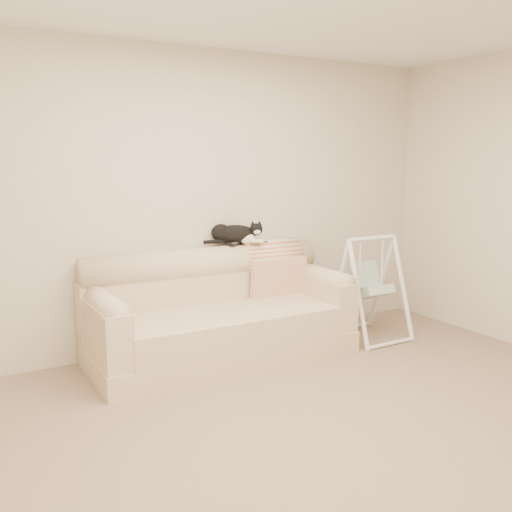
{
  "coord_description": "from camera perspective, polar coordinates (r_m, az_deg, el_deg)",
  "views": [
    {
      "loc": [
        -1.99,
        -2.61,
        1.66
      ],
      "look_at": [
        0.22,
        1.27,
        0.9
      ],
      "focal_mm": 40.0,
      "sensor_mm": 36.0,
      "label": 1
    }
  ],
  "objects": [
    {
      "name": "ground_plane",
      "position": [
        3.68,
        7.19,
        -17.19
      ],
      "size": [
        5.0,
        5.0,
        0.0
      ],
      "primitive_type": "plane",
      "color": "#7B654F",
      "rests_on": "ground"
    },
    {
      "name": "room_shell",
      "position": [
        3.29,
        7.75,
        7.31
      ],
      "size": [
        5.04,
        4.04,
        2.6
      ],
      "color": "beige",
      "rests_on": "ground"
    },
    {
      "name": "sofa",
      "position": [
        4.87,
        -3.81,
        -5.93
      ],
      "size": [
        2.2,
        0.93,
        0.9
      ],
      "color": "#C8B58C",
      "rests_on": "ground"
    },
    {
      "name": "remote_a",
      "position": [
        5.11,
        -1.98,
        1.23
      ],
      "size": [
        0.18,
        0.12,
        0.03
      ],
      "color": "black",
      "rests_on": "sofa"
    },
    {
      "name": "remote_b",
      "position": [
        5.2,
        0.2,
        1.36
      ],
      "size": [
        0.18,
        0.1,
        0.02
      ],
      "color": "black",
      "rests_on": "sofa"
    },
    {
      "name": "tuxedo_cat",
      "position": [
        5.11,
        -2.08,
        2.26
      ],
      "size": [
        0.53,
        0.38,
        0.21
      ],
      "color": "black",
      "rests_on": "sofa"
    },
    {
      "name": "throw_blanket",
      "position": [
        5.29,
        1.49,
        -0.5
      ],
      "size": [
        0.56,
        0.38,
        0.58
      ],
      "color": "#C26E3B",
      "rests_on": "sofa"
    },
    {
      "name": "baby_swing",
      "position": [
        5.42,
        11.31,
        -3.07
      ],
      "size": [
        0.6,
        0.64,
        0.97
      ],
      "color": "white",
      "rests_on": "ground"
    }
  ]
}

